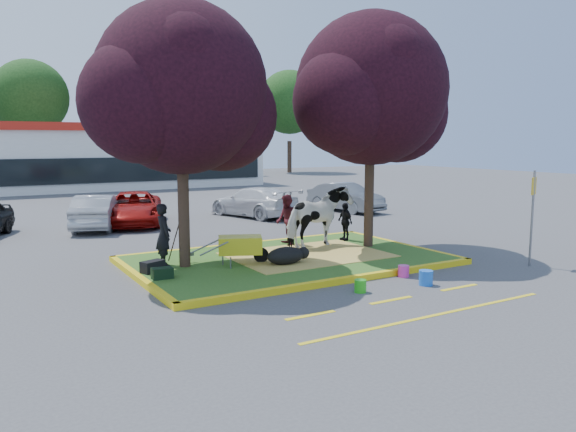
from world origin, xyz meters
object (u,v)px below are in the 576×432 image
wheelbarrow (241,245)px  sign_post (533,207)px  cow (319,217)px  calf (286,256)px  handler (164,235)px  bucket_pink (403,271)px  car_silver (96,212)px  bucket_green (360,286)px  bucket_blue (426,278)px

wheelbarrow → sign_post: 7.66m
cow → calf: 2.57m
cow → handler: size_ratio=1.35×
bucket_pink → car_silver: car_silver is taller
bucket_green → wheelbarrow: bearing=113.1°
cow → sign_post: sign_post is taller
handler → bucket_blue: size_ratio=4.61×
handler → car_silver: bearing=1.0°
wheelbarrow → car_silver: car_silver is taller
bucket_pink → sign_post: bearing=-12.2°
cow → wheelbarrow: 3.19m
wheelbarrow → bucket_green: 3.50m
bucket_green → handler: bearing=126.5°
handler → wheelbarrow: 1.96m
calf → sign_post: 6.57m
handler → bucket_blue: handler is taller
bucket_green → car_silver: bearing=104.0°
bucket_blue → sign_post: bearing=0.9°
handler → bucket_green: 5.19m
handler → bucket_pink: 6.03m
bucket_blue → wheelbarrow: bearing=131.2°
cow → bucket_blue: (0.02, -4.43, -0.88)m
car_silver → calf: bearing=126.2°
handler → car_silver: 8.01m
cow → handler: bearing=76.7°
wheelbarrow → handler: bearing=174.9°
bucket_green → car_silver: car_silver is taller
bucket_pink → car_silver: 12.52m
cow → calf: cow is taller
sign_post → bucket_pink: sign_post is taller
cow → wheelbarrow: bearing=94.2°
bucket_green → cow: bearing=68.2°
bucket_blue → cow: bearing=90.2°
handler → cow: bearing=-88.5°
cow → bucket_pink: size_ratio=7.48×
sign_post → bucket_pink: (-3.69, 0.79, -1.42)m
sign_post → bucket_blue: (-3.78, -0.06, -1.39)m
cow → bucket_pink: 3.69m
cow → bucket_green: (-1.66, -4.15, -0.91)m
bucket_pink → car_silver: size_ratio=0.07×
calf → car_silver: bearing=110.3°
handler → sign_post: bearing=-115.9°
handler → bucket_green: (3.05, -4.12, -0.80)m
bucket_pink → car_silver: bearing=112.5°
wheelbarrow → bucket_pink: bearing=-15.9°
calf → handler: size_ratio=0.66×
car_silver → wheelbarrow: bearing=120.9°
bucket_pink → bucket_blue: bearing=-96.3°
bucket_green → car_silver: 12.51m
bucket_blue → car_silver: size_ratio=0.09×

